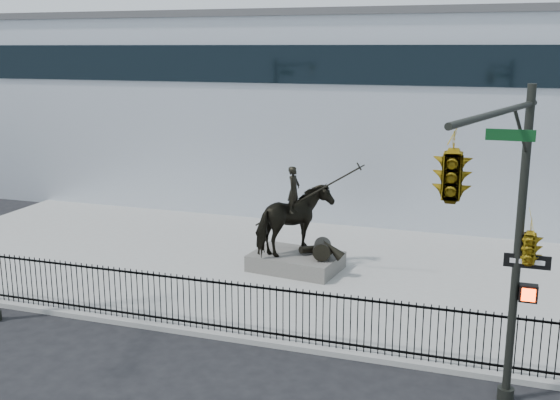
% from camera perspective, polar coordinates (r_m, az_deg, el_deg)
% --- Properties ---
extents(ground, '(120.00, 120.00, 0.00)m').
position_cam_1_polar(ground, '(17.18, -5.71, -13.56)').
color(ground, black).
rests_on(ground, ground).
extents(plaza, '(30.00, 12.00, 0.15)m').
position_cam_1_polar(plaza, '(23.20, 1.33, -6.04)').
color(plaza, gray).
rests_on(plaza, ground).
extents(building, '(44.00, 14.00, 9.00)m').
position_cam_1_polar(building, '(34.71, 7.73, 7.75)').
color(building, silver).
rests_on(building, ground).
extents(picket_fence, '(22.10, 0.10, 1.50)m').
position_cam_1_polar(picket_fence, '(17.84, -4.13, -9.29)').
color(picket_fence, black).
rests_on(picket_fence, plaza).
extents(statue_plinth, '(3.22, 2.42, 0.56)m').
position_cam_1_polar(statue_plinth, '(22.89, 1.39, -5.37)').
color(statue_plinth, '#54524D').
rests_on(statue_plinth, plaza).
extents(equestrian_statue, '(3.79, 2.60, 3.23)m').
position_cam_1_polar(equestrian_statue, '(22.45, 1.54, -1.89)').
color(equestrian_statue, black).
rests_on(equestrian_statue, statue_plinth).
extents(traffic_signal_right, '(2.17, 6.86, 7.00)m').
position_cam_1_polar(traffic_signal_right, '(12.30, 18.23, -0.94)').
color(traffic_signal_right, black).
rests_on(traffic_signal_right, ground).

